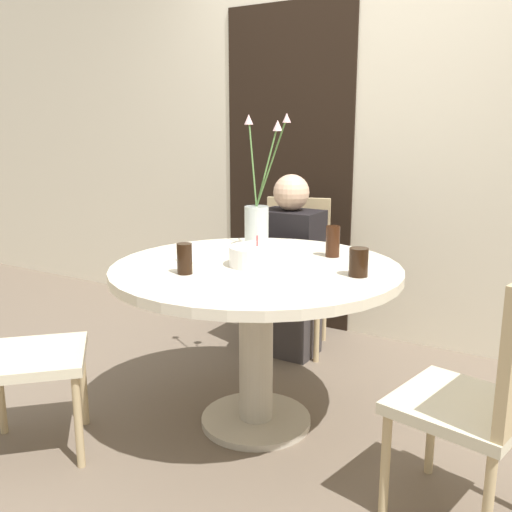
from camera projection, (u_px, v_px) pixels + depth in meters
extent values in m
plane|color=#6B5B4C|center=(256.00, 422.00, 2.56)|extent=(16.00, 16.00, 0.00)
cube|color=beige|center=(373.00, 126.00, 3.39)|extent=(8.00, 0.05, 2.60)
cube|color=black|center=(288.00, 169.00, 3.70)|extent=(0.90, 0.01, 2.05)
cylinder|color=beige|center=(256.00, 270.00, 2.40)|extent=(1.22, 1.22, 0.04)
cylinder|color=#B7AD99|center=(256.00, 347.00, 2.48)|extent=(0.15, 0.15, 0.66)
cylinder|color=#B7AD99|center=(256.00, 419.00, 2.55)|extent=(0.49, 0.49, 0.03)
cube|color=beige|center=(292.00, 283.00, 3.33)|extent=(0.50, 0.50, 0.04)
cube|color=tan|center=(298.00, 236.00, 3.45)|extent=(0.37, 0.15, 0.46)
cylinder|color=tan|center=(257.00, 325.00, 3.26)|extent=(0.03, 0.03, 0.38)
cylinder|color=tan|center=(317.00, 329.00, 3.18)|extent=(0.03, 0.03, 0.38)
cylinder|color=tan|center=(270.00, 307.00, 3.58)|extent=(0.03, 0.03, 0.38)
cylinder|color=tan|center=(324.00, 311.00, 3.50)|extent=(0.03, 0.03, 0.38)
cube|color=beige|center=(33.00, 357.00, 2.26)|extent=(0.57, 0.57, 0.04)
cylinder|color=tan|center=(78.00, 422.00, 2.19)|extent=(0.03, 0.03, 0.38)
cylinder|color=tan|center=(83.00, 384.00, 2.51)|extent=(0.03, 0.03, 0.38)
cylinder|color=tan|center=(0.00, 392.00, 2.43)|extent=(0.03, 0.03, 0.38)
cube|color=beige|center=(461.00, 406.00, 1.87)|extent=(0.47, 0.47, 0.04)
cylinder|color=tan|center=(431.00, 427.00, 2.15)|extent=(0.03, 0.03, 0.38)
cylinder|color=tan|center=(385.00, 465.00, 1.90)|extent=(0.03, 0.03, 0.38)
cylinder|color=tan|center=(487.00, 511.00, 1.68)|extent=(0.03, 0.03, 0.38)
cylinder|color=white|center=(257.00, 256.00, 2.39)|extent=(0.24, 0.24, 0.08)
cylinder|color=#E54C4C|center=(257.00, 241.00, 2.37)|extent=(0.01, 0.01, 0.04)
cylinder|color=silver|center=(257.00, 227.00, 2.74)|extent=(0.12, 0.12, 0.20)
cylinder|color=#4C7538|center=(271.00, 164.00, 2.62)|extent=(0.18, 0.03, 0.41)
cone|color=beige|center=(287.00, 118.00, 2.52)|extent=(0.04, 0.04, 0.04)
cylinder|color=#4C7538|center=(253.00, 163.00, 2.74)|extent=(0.11, 0.10, 0.41)
cone|color=beige|center=(249.00, 119.00, 2.76)|extent=(0.04, 0.04, 0.05)
cylinder|color=#4C7538|center=(267.00, 166.00, 2.71)|extent=(0.06, 0.11, 0.38)
cone|color=beige|center=(278.00, 125.00, 2.70)|extent=(0.05, 0.05, 0.05)
cylinder|color=white|center=(198.00, 258.00, 2.51)|extent=(0.20, 0.20, 0.01)
cylinder|color=#33190C|center=(333.00, 241.00, 2.54)|extent=(0.06, 0.06, 0.14)
cylinder|color=black|center=(185.00, 259.00, 2.25)|extent=(0.06, 0.06, 0.12)
cylinder|color=black|center=(359.00, 262.00, 2.21)|extent=(0.07, 0.07, 0.11)
cube|color=#383333|center=(290.00, 318.00, 3.30)|extent=(0.31, 0.24, 0.42)
cube|color=black|center=(291.00, 247.00, 3.21)|extent=(0.34, 0.24, 0.42)
sphere|color=#D1A889|center=(291.00, 192.00, 3.14)|extent=(0.20, 0.20, 0.20)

